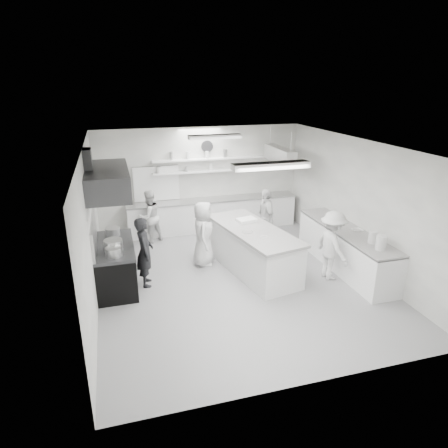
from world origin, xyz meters
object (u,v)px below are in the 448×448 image
object	(u,v)px
prep_island	(253,250)
cook_back	(149,216)
stove	(116,266)
cook_stove	(145,252)
right_counter	(345,249)
back_counter	(213,214)

from	to	relation	value
prep_island	cook_back	bearing A→B (deg)	119.67
stove	cook_stove	distance (m)	0.72
right_counter	cook_back	bearing A→B (deg)	145.57
back_counter	right_counter	distance (m)	4.13
cook_stove	cook_back	size ratio (longest dim) A/B	1.06
cook_stove	stove	bearing A→B (deg)	80.16
stove	back_counter	bearing A→B (deg)	43.99
stove	back_counter	distance (m)	4.03
back_counter	cook_stove	size ratio (longest dim) A/B	3.23
right_counter	cook_back	size ratio (longest dim) A/B	2.25
back_counter	cook_back	world-z (taller)	cook_back
back_counter	prep_island	distance (m)	2.92
back_counter	stove	bearing A→B (deg)	-136.01
stove	cook_back	xyz separation A→B (m)	(0.98, 2.33, 0.28)
prep_island	cook_back	size ratio (longest dim) A/B	1.85
prep_island	cook_stove	xyz separation A→B (m)	(-2.47, -0.03, 0.28)
prep_island	right_counter	bearing A→B (deg)	-24.09
cook_back	cook_stove	bearing A→B (deg)	53.80
right_counter	cook_back	xyz separation A→B (m)	(-4.27, 2.93, 0.26)
right_counter	cook_stove	bearing A→B (deg)	174.34
stove	right_counter	bearing A→B (deg)	-6.52
back_counter	cook_stove	distance (m)	3.73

